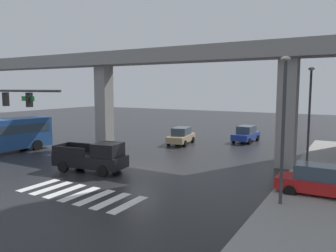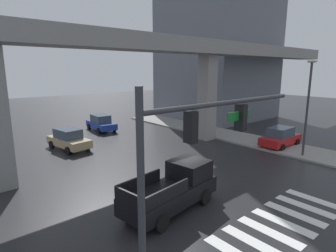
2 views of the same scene
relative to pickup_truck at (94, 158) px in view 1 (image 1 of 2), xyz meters
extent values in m
plane|color=#232326|center=(2.69, 1.80, -0.99)|extent=(120.00, 120.00, 0.00)
cube|color=silver|center=(-0.61, -4.09, -0.98)|extent=(0.55, 2.80, 0.01)
cube|color=silver|center=(0.49, -4.09, -0.98)|extent=(0.55, 2.80, 0.01)
cube|color=silver|center=(1.59, -4.09, -0.98)|extent=(0.55, 2.80, 0.01)
cube|color=silver|center=(2.69, -4.09, -0.98)|extent=(0.55, 2.80, 0.01)
cube|color=silver|center=(3.79, -4.09, -0.98)|extent=(0.55, 2.80, 0.01)
cube|color=silver|center=(4.89, -4.09, -0.98)|extent=(0.55, 2.80, 0.01)
cube|color=silver|center=(5.99, -4.09, -0.98)|extent=(0.55, 2.80, 0.01)
cube|color=gray|center=(2.69, 7.95, 7.50)|extent=(58.75, 2.51, 1.20)
cube|color=gray|center=(-5.83, 7.95, 2.96)|extent=(1.30, 1.30, 7.89)
cube|color=gray|center=(11.21, 7.95, 2.96)|extent=(1.30, 1.30, 7.89)
cube|color=gray|center=(13.77, 3.80, -0.91)|extent=(4.00, 36.00, 0.15)
cube|color=black|center=(-0.30, -0.04, -0.21)|extent=(5.31, 2.57, 0.80)
cube|color=black|center=(1.14, 0.16, 0.64)|extent=(1.92, 1.96, 0.90)
cube|color=#3F5160|center=(1.60, 0.22, 0.64)|extent=(0.33, 1.67, 0.77)
cube|color=black|center=(-1.55, 0.67, 0.49)|extent=(2.64, 0.46, 0.60)
cube|color=black|center=(-1.32, -1.06, 0.49)|extent=(2.64, 0.46, 0.60)
cube|color=black|center=(-2.77, -0.38, 0.49)|extent=(0.34, 1.75, 0.60)
cylinder|color=black|center=(1.15, 1.07, -0.61)|extent=(0.79, 0.38, 0.76)
cylinder|color=black|center=(1.39, -0.72, -0.61)|extent=(0.79, 0.38, 0.76)
cylinder|color=black|center=(-1.99, 0.64, -0.61)|extent=(0.79, 0.38, 0.76)
cylinder|color=black|center=(-1.74, -1.15, -0.61)|extent=(0.79, 0.38, 0.76)
cube|color=#2D3D4C|center=(-11.17, 5.20, 0.99)|extent=(2.24, 0.41, 1.49)
cylinder|color=black|center=(-12.62, 3.82, -0.51)|extent=(0.49, 1.00, 0.96)
cylinder|color=black|center=(-10.20, 3.46, -0.51)|extent=(0.49, 1.00, 0.96)
cube|color=#1E3899|center=(5.31, 17.83, -0.35)|extent=(1.99, 4.39, 0.64)
cube|color=#384756|center=(5.32, 17.93, 0.35)|extent=(1.61, 2.31, 0.76)
cylinder|color=black|center=(6.10, 16.45, -0.67)|extent=(0.27, 0.65, 0.64)
cylinder|color=black|center=(4.38, 16.54, -0.67)|extent=(0.27, 0.65, 0.64)
cylinder|color=black|center=(6.24, 19.12, -0.67)|extent=(0.27, 0.65, 0.64)
cylinder|color=black|center=(4.52, 19.21, -0.67)|extent=(0.27, 0.65, 0.64)
cube|color=tan|center=(-0.06, 13.08, -0.35)|extent=(2.38, 4.51, 0.64)
cube|color=#384756|center=(-0.08, 13.18, 0.35)|extent=(1.81, 2.43, 0.76)
cylinder|color=black|center=(0.99, 11.89, -0.67)|extent=(0.33, 0.67, 0.64)
cylinder|color=black|center=(-0.72, 11.63, -0.67)|extent=(0.33, 0.67, 0.64)
cylinder|color=black|center=(0.59, 14.53, -0.67)|extent=(0.33, 0.67, 0.64)
cylinder|color=black|center=(-1.12, 14.27, -0.67)|extent=(0.33, 0.67, 0.64)
cube|color=red|center=(14.04, 1.98, -0.35)|extent=(4.32, 1.80, 0.64)
cube|color=#384756|center=(13.94, 1.97, 0.35)|extent=(2.25, 1.52, 0.76)
cylinder|color=black|center=(12.70, 2.83, -0.67)|extent=(0.64, 0.25, 0.64)
cylinder|color=black|center=(12.72, 1.10, -0.67)|extent=(0.64, 0.25, 0.64)
cylinder|color=#38383D|center=(-1.60, -4.18, 4.61)|extent=(6.40, 0.14, 0.14)
cube|color=black|center=(-3.20, -4.18, 4.09)|extent=(0.24, 0.32, 0.84)
sphere|color=green|center=(-3.20, -4.18, 3.83)|extent=(0.17, 0.17, 0.17)
cube|color=black|center=(-1.00, -4.18, 4.09)|extent=(0.24, 0.32, 0.84)
sphere|color=green|center=(-1.00, -4.18, 3.83)|extent=(0.17, 0.17, 0.17)
cube|color=#19722D|center=(-1.11, -4.18, 4.16)|extent=(1.10, 0.04, 0.28)
cylinder|color=#38383D|center=(12.57, -0.59, 2.51)|extent=(0.16, 0.16, 7.00)
ellipsoid|color=beige|center=(12.57, -0.59, 6.13)|extent=(0.44, 0.70, 0.24)
cylinder|color=#38383D|center=(12.57, 8.91, 2.51)|extent=(0.16, 0.16, 7.00)
ellipsoid|color=beige|center=(12.57, 8.91, 6.13)|extent=(0.44, 0.70, 0.24)
camera|label=1|loc=(15.62, -16.88, 4.78)|focal=35.45mm
camera|label=2|loc=(-8.17, -9.07, 5.56)|focal=29.30mm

